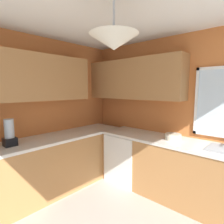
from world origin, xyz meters
name	(u,v)px	position (x,y,z in m)	size (l,w,h in m)	color
room_shell	(99,79)	(-0.74, 0.53, 1.77)	(3.69, 3.37, 2.52)	#D17238
counter_run_left	(41,168)	(-1.47, 0.00, 0.44)	(0.65, 2.98, 0.88)	#AD7542
counter_run_back	(186,172)	(0.21, 1.32, 0.44)	(2.78, 0.65, 0.88)	#AD7542
dishwasher	(128,157)	(-0.81, 1.29, 0.42)	(0.60, 0.60, 0.84)	white
bowl	(173,137)	(0.00, 1.32, 0.93)	(0.23, 0.23, 0.09)	beige
blender_appliance	(9,134)	(-1.47, -0.41, 1.04)	(0.15, 0.15, 0.36)	black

